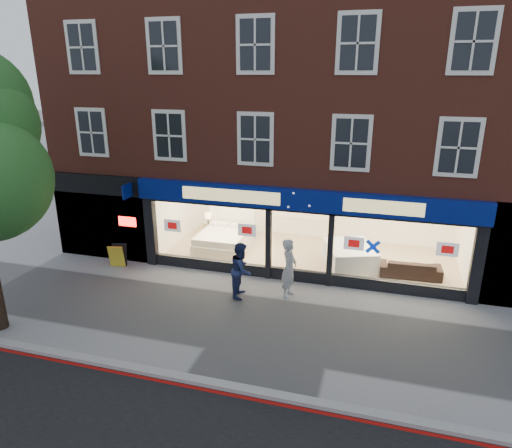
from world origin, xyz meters
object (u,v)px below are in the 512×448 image
at_px(sofa, 410,268).
at_px(pedestrian_grey, 289,268).
at_px(a_board, 118,256).
at_px(mattress_stack, 350,256).
at_px(display_bed, 224,238).
at_px(pedestrian_blue, 242,270).

relative_size(sofa, pedestrian_grey, 1.06).
relative_size(sofa, a_board, 2.38).
relative_size(mattress_stack, pedestrian_grey, 1.25).
height_order(mattress_stack, sofa, mattress_stack).
height_order(display_bed, pedestrian_blue, pedestrian_blue).
distance_m(display_bed, pedestrian_grey, 4.67).
height_order(display_bed, pedestrian_grey, pedestrian_grey).
relative_size(pedestrian_grey, pedestrian_blue, 1.08).
distance_m(display_bed, mattress_stack, 5.04).
relative_size(mattress_stack, pedestrian_blue, 1.34).
bearing_deg(a_board, mattress_stack, 2.46).
distance_m(sofa, pedestrian_blue, 5.95).
distance_m(display_bed, sofa, 7.16).
relative_size(sofa, pedestrian_blue, 1.14).
bearing_deg(pedestrian_blue, mattress_stack, -50.21).
height_order(pedestrian_grey, pedestrian_blue, pedestrian_grey).
xyz_separation_m(pedestrian_grey, pedestrian_blue, (-1.46, -0.37, -0.07)).
distance_m(mattress_stack, sofa, 2.12).
xyz_separation_m(mattress_stack, sofa, (2.10, -0.29, -0.09)).
bearing_deg(a_board, sofa, -2.01).
relative_size(display_bed, a_board, 2.72).
bearing_deg(pedestrian_grey, pedestrian_blue, 107.95).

